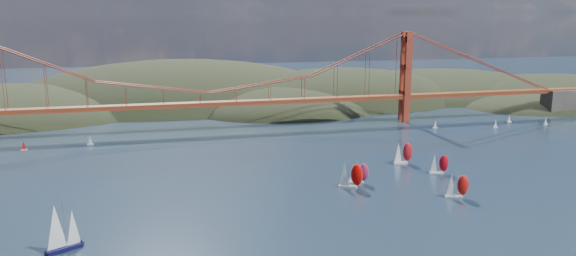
% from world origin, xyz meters
% --- Properties ---
extents(headlands, '(725.00, 225.00, 96.00)m').
position_xyz_m(headlands, '(44.95, 278.29, -12.46)').
color(headlands, black).
rests_on(headlands, ground).
extents(bridge, '(552.00, 12.00, 55.00)m').
position_xyz_m(bridge, '(-1.75, 180.00, 32.23)').
color(bridge, brown).
rests_on(bridge, ground).
extents(sloop_navy, '(10.72, 8.99, 15.66)m').
position_xyz_m(sloop_navy, '(-58.70, 25.28, 6.91)').
color(sloop_navy, black).
rests_on(sloop_navy, ground).
extents(racer_0, '(9.67, 6.70, 10.83)m').
position_xyz_m(racer_0, '(40.80, 60.87, 5.12)').
color(racer_0, silver).
rests_on(racer_0, ground).
extents(racer_1, '(8.59, 4.77, 9.63)m').
position_xyz_m(racer_1, '(74.28, 40.39, 4.55)').
color(racer_1, silver).
rests_on(racer_1, ground).
extents(racer_2, '(8.09, 4.03, 9.09)m').
position_xyz_m(racer_2, '(83.45, 70.15, 4.30)').
color(racer_2, white).
rests_on(racer_2, ground).
extents(racer_3, '(9.51, 4.33, 10.76)m').
position_xyz_m(racer_3, '(75.65, 88.22, 5.08)').
color(racer_3, silver).
rests_on(racer_3, ground).
extents(racer_rwb, '(8.05, 5.36, 9.01)m').
position_xyz_m(racer_rwb, '(46.08, 66.06, 4.26)').
color(racer_rwb, white).
rests_on(racer_rwb, ground).
extents(distant_boat_2, '(3.00, 2.00, 4.70)m').
position_xyz_m(distant_boat_2, '(-93.62, 156.35, 2.41)').
color(distant_boat_2, silver).
rests_on(distant_boat_2, ground).
extents(distant_boat_3, '(3.00, 2.00, 4.70)m').
position_xyz_m(distant_boat_3, '(-63.12, 160.54, 2.41)').
color(distant_boat_3, silver).
rests_on(distant_boat_3, ground).
extents(distant_boat_4, '(3.00, 2.00, 4.70)m').
position_xyz_m(distant_boat_4, '(128.28, 155.46, 2.41)').
color(distant_boat_4, silver).
rests_on(distant_boat_4, ground).
extents(distant_boat_5, '(3.00, 2.00, 4.70)m').
position_xyz_m(distant_boat_5, '(163.71, 148.81, 2.41)').
color(distant_boat_5, silver).
rests_on(distant_boat_5, ground).
extents(distant_boat_6, '(3.00, 2.00, 4.70)m').
position_xyz_m(distant_boat_6, '(181.30, 160.80, 2.41)').
color(distant_boat_6, silver).
rests_on(distant_boat_6, ground).
extents(distant_boat_7, '(3.00, 2.00, 4.70)m').
position_xyz_m(distant_boat_7, '(197.94, 148.81, 2.41)').
color(distant_boat_7, silver).
rests_on(distant_boat_7, ground).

